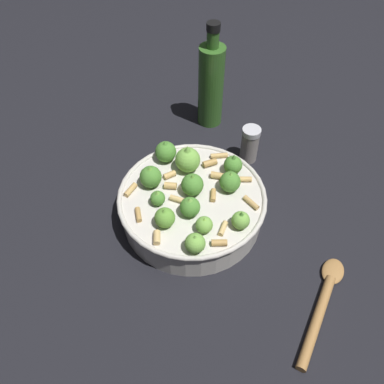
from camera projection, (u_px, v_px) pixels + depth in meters
name	position (u px, v px, depth m)	size (l,w,h in m)	color
ground_plane	(192.00, 215.00, 0.74)	(2.40, 2.40, 0.00)	black
cooking_pan	(192.00, 202.00, 0.71)	(0.27, 0.27, 0.12)	beige
pepper_shaker	(250.00, 144.00, 0.81)	(0.04, 0.04, 0.08)	gray
olive_oil_bottle	(211.00, 84.00, 0.85)	(0.06, 0.06, 0.24)	#336023
wooden_spoon	(323.00, 302.00, 0.62)	(0.11, 0.20, 0.02)	#9E703D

